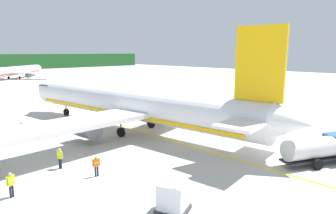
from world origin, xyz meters
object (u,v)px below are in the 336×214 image
at_px(airliner_foreground, 131,104).
at_px(crew_supervisor, 21,128).
at_px(crew_loader_right, 11,183).
at_px(crew_loader_left, 60,157).
at_px(airliner_far_taxiway, 15,71).
at_px(cargo_container_near, 174,197).
at_px(service_truck_fuel, 319,148).
at_px(crew_marshaller, 96,164).
at_px(cargo_container_mid, 248,127).

bearing_deg(airliner_foreground, crew_supervisor, 145.96).
bearing_deg(crew_loader_right, crew_supervisor, 69.06).
xyz_separation_m(airliner_foreground, crew_supervisor, (-10.53, 7.12, -2.38)).
distance_m(crew_loader_left, crew_loader_right, 5.24).
distance_m(airliner_foreground, airliner_far_taxiway, 88.86).
xyz_separation_m(cargo_container_near, crew_loader_right, (-6.43, 8.98, 0.07)).
height_order(service_truck_fuel, crew_loader_right, service_truck_fuel).
bearing_deg(airliner_far_taxiway, crew_marshaller, -104.44).
distance_m(cargo_container_mid, crew_supervisor, 26.56).
bearing_deg(crew_supervisor, service_truck_fuel, -60.56).
height_order(airliner_foreground, service_truck_fuel, airliner_foreground).
bearing_deg(cargo_container_mid, service_truck_fuel, -113.54).
height_order(airliner_foreground, airliner_far_taxiway, airliner_foreground).
distance_m(airliner_far_taxiway, service_truck_fuel, 108.34).
relative_size(airliner_foreground, cargo_container_near, 17.86).
distance_m(airliner_foreground, cargo_container_near, 19.75).
relative_size(crew_marshaller, crew_loader_right, 0.95).
xyz_separation_m(airliner_foreground, crew_marshaller, (-10.39, -8.96, -2.40)).
xyz_separation_m(crew_marshaller, crew_loader_right, (-5.91, 1.01, 0.06)).
bearing_deg(airliner_far_taxiway, crew_loader_left, -105.72).
relative_size(airliner_far_taxiway, crew_loader_right, 16.16).
height_order(cargo_container_near, crew_marshaller, cargo_container_near).
height_order(airliner_foreground, crew_loader_right, airliner_foreground).
distance_m(service_truck_fuel, crew_supervisor, 31.41).
distance_m(cargo_container_mid, crew_loader_right, 25.43).
bearing_deg(crew_loader_left, airliner_far_taxiway, 74.28).
bearing_deg(crew_marshaller, service_truck_fuel, -36.39).
bearing_deg(crew_supervisor, cargo_container_near, -88.41).
xyz_separation_m(cargo_container_mid, crew_marshaller, (-19.35, 1.97, 0.12)).
bearing_deg(service_truck_fuel, crew_supervisor, 119.44).
xyz_separation_m(airliner_far_taxiway, cargo_container_mid, (-5.53, -98.60, -1.94)).
relative_size(airliner_far_taxiway, cargo_container_near, 12.21).
bearing_deg(cargo_container_near, cargo_container_mid, 17.68).
bearing_deg(crew_supervisor, airliner_foreground, -34.04).
xyz_separation_m(airliner_far_taxiway, crew_supervisor, (-25.02, -80.56, -1.79)).
bearing_deg(service_truck_fuel, crew_loader_right, 149.93).
relative_size(cargo_container_near, crew_marshaller, 1.40).
xyz_separation_m(cargo_container_near, crew_marshaller, (-0.52, 7.97, 0.02)).
height_order(airliner_far_taxiway, cargo_container_mid, airliner_far_taxiway).
relative_size(airliner_foreground, crew_loader_right, 23.64).
bearing_deg(cargo_container_mid, airliner_far_taxiway, 86.79).
relative_size(airliner_far_taxiway, service_truck_fuel, 4.17).
xyz_separation_m(airliner_foreground, cargo_container_mid, (8.96, -10.93, -2.53)).
relative_size(service_truck_fuel, cargo_container_mid, 3.62).
bearing_deg(airliner_foreground, crew_loader_left, -155.18).
height_order(cargo_container_mid, crew_supervisor, cargo_container_mid).
distance_m(airliner_far_taxiway, crew_supervisor, 84.37).
bearing_deg(crew_marshaller, cargo_container_near, -86.26).
distance_m(airliner_far_taxiway, crew_loader_left, 96.72).
distance_m(cargo_container_near, crew_marshaller, 7.99).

